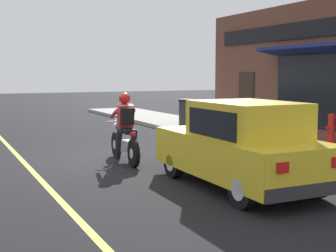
{
  "coord_description": "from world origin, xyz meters",
  "views": [
    {
      "loc": [
        -3.47,
        -10.78,
        2.06
      ],
      "look_at": [
        0.84,
        -1.93,
        0.95
      ],
      "focal_mm": 50.0,
      "sensor_mm": 36.0,
      "label": 1
    }
  ],
  "objects_px": {
    "motorcycle_with_rider": "(125,133)",
    "car_hatchback": "(241,146)",
    "trash_bin": "(186,112)",
    "fire_hydrant": "(331,130)"
  },
  "relations": [
    {
      "from": "motorcycle_with_rider",
      "to": "car_hatchback",
      "type": "height_order",
      "value": "motorcycle_with_rider"
    },
    {
      "from": "fire_hydrant",
      "to": "car_hatchback",
      "type": "bearing_deg",
      "value": -153.11
    },
    {
      "from": "fire_hydrant",
      "to": "trash_bin",
      "type": "relative_size",
      "value": 0.9
    },
    {
      "from": "motorcycle_with_rider",
      "to": "trash_bin",
      "type": "xyz_separation_m",
      "value": [
        4.31,
        5.05,
        -0.04
      ]
    },
    {
      "from": "motorcycle_with_rider",
      "to": "fire_hydrant",
      "type": "distance_m",
      "value": 5.54
    },
    {
      "from": "car_hatchback",
      "to": "trash_bin",
      "type": "relative_size",
      "value": 3.88
    },
    {
      "from": "car_hatchback",
      "to": "trash_bin",
      "type": "height_order",
      "value": "car_hatchback"
    },
    {
      "from": "motorcycle_with_rider",
      "to": "fire_hydrant",
      "type": "bearing_deg",
      "value": -10.22
    },
    {
      "from": "motorcycle_with_rider",
      "to": "car_hatchback",
      "type": "bearing_deg",
      "value": -72.95
    },
    {
      "from": "motorcycle_with_rider",
      "to": "fire_hydrant",
      "type": "xyz_separation_m",
      "value": [
        5.45,
        -0.98,
        -0.11
      ]
    }
  ]
}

